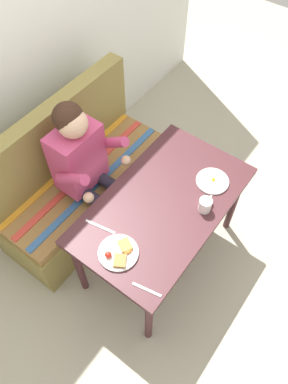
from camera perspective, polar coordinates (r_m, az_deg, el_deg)
The scene contains 9 objects.
ground_plane at distance 2.95m, azimuth 2.37°, elevation -9.51°, with size 8.00×8.00×0.00m, color #A8A48D.
table at distance 2.39m, azimuth 2.89°, elevation -2.76°, with size 1.20×0.70×0.73m.
couch at distance 2.95m, azimuth -9.63°, elevation 1.48°, with size 1.44×0.56×1.00m.
person at distance 2.52m, azimuth -8.89°, elevation 4.29°, with size 0.45×0.61×1.21m.
plate_breakfast at distance 2.13m, azimuth -3.85°, elevation -9.27°, with size 0.23×0.23×0.05m.
plate_eggs at distance 2.44m, azimuth 10.47°, elevation 1.67°, with size 0.21×0.21×0.04m.
coffee_mug at distance 2.28m, azimuth 9.41°, elevation -1.92°, with size 0.12×0.08×0.09m.
fork at distance 2.06m, azimuth 0.43°, elevation -14.77°, with size 0.01×0.17×0.01m, color silver.
knife at distance 2.24m, azimuth -6.73°, elevation -5.31°, with size 0.01×0.20×0.01m, color silver.
Camera 1 is at (-1.09, -0.67, 2.66)m, focal length 34.72 mm.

